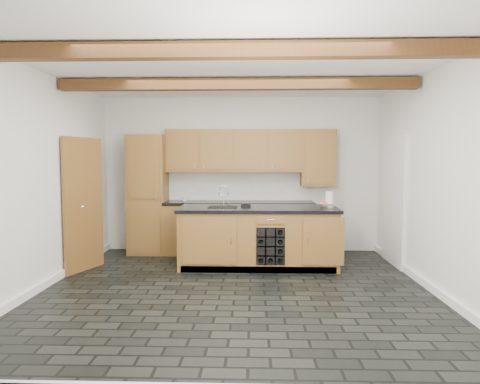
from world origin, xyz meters
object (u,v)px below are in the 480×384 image
at_px(kitchen_scale, 246,205).
at_px(fruit_bowl, 327,205).
at_px(island, 258,237).
at_px(paper_towel, 329,199).

distance_m(kitchen_scale, fruit_bowl, 1.27).
height_order(island, kitchen_scale, kitchen_scale).
bearing_deg(fruit_bowl, kitchen_scale, -179.42).
bearing_deg(fruit_bowl, island, -174.18).
relative_size(kitchen_scale, fruit_bowl, 0.67).
bearing_deg(paper_towel, kitchen_scale, 179.58).
relative_size(island, kitchen_scale, 15.46).
xyz_separation_m(island, kitchen_scale, (-0.20, 0.10, 0.49)).
bearing_deg(kitchen_scale, fruit_bowl, -3.06).
bearing_deg(island, paper_towel, 4.46).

